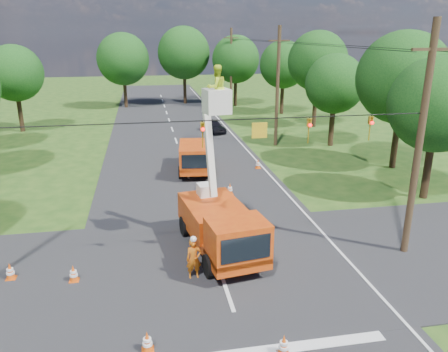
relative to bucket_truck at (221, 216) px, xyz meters
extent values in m
plane|color=#204715|center=(-0.34, 16.53, -1.74)|extent=(140.00, 140.00, 0.00)
cube|color=black|center=(-0.34, 16.53, -1.74)|extent=(12.00, 100.00, 0.06)
cube|color=black|center=(-0.34, -1.47, -1.74)|extent=(56.00, 10.00, 0.07)
cube|color=silver|center=(5.26, 16.53, -1.74)|extent=(0.12, 90.00, 0.02)
cube|color=#CC4F0E|center=(-0.03, 0.17, -0.98)|extent=(3.24, 6.62, 0.48)
cube|color=#CC4F0E|center=(0.31, -2.08, -0.15)|extent=(2.57, 2.12, 1.59)
cube|color=black|center=(0.45, -2.97, -0.10)|extent=(2.00, 0.36, 1.00)
cube|color=#CC4F0E|center=(-0.15, 1.00, -0.31)|extent=(3.04, 4.24, 1.06)
cylinder|color=black|center=(-0.83, -1.98, -1.25)|extent=(0.48, 1.01, 0.97)
cylinder|color=black|center=(1.37, -1.66, -1.25)|extent=(0.48, 1.01, 0.97)
cylinder|color=black|center=(-1.42, 1.99, -1.25)|extent=(0.48, 1.01, 0.97)
cylinder|color=black|center=(0.78, 2.32, -1.25)|extent=(0.48, 1.01, 0.97)
cube|color=silver|center=(-0.32, 2.15, 0.48)|extent=(0.90, 0.90, 0.58)
cube|color=silver|center=(-0.24, 1.58, 2.81)|extent=(0.50, 1.44, 4.59)
cube|color=silver|center=(-0.07, 0.48, 4.98)|extent=(1.14, 1.14, 1.00)
imported|color=#C6E526|center=(-0.07, 0.48, 5.53)|extent=(1.10, 1.00, 1.84)
cube|color=#CC4F0E|center=(0.36, 12.43, -1.05)|extent=(2.73, 5.96, 0.43)
cube|color=#CC4F0E|center=(0.13, 10.37, -0.30)|extent=(2.28, 1.85, 1.44)
cube|color=black|center=(0.04, 9.56, -0.25)|extent=(1.82, 0.26, 0.91)
cube|color=#CC4F0E|center=(0.44, 13.19, -0.44)|extent=(2.63, 3.78, 0.96)
cylinder|color=black|center=(-0.84, 10.72, -1.30)|extent=(0.40, 0.91, 0.88)
cylinder|color=black|center=(1.16, 10.50, -1.30)|extent=(0.40, 0.91, 0.88)
cylinder|color=black|center=(-0.44, 14.35, -1.30)|extent=(0.40, 0.91, 0.88)
cylinder|color=black|center=(1.56, 14.13, -1.30)|extent=(0.40, 0.91, 0.88)
imported|color=#D75A12|center=(-1.44, -1.97, -0.89)|extent=(0.65, 0.45, 1.70)
imported|color=black|center=(3.57, 24.57, -1.11)|extent=(2.45, 3.96, 1.26)
cone|color=#DC4E0B|center=(-3.36, -5.97, -1.36)|extent=(0.36, 0.36, 0.70)
cube|color=#DC4E0B|center=(-3.36, -5.97, -1.70)|extent=(0.38, 0.38, 0.04)
cylinder|color=white|center=(-3.36, -5.97, -1.30)|extent=(0.26, 0.26, 0.09)
cylinder|color=white|center=(-3.36, -5.97, -1.45)|extent=(0.31, 0.31, 0.09)
cone|color=#DC4E0B|center=(0.73, -6.89, -1.36)|extent=(0.36, 0.36, 0.70)
cylinder|color=white|center=(0.73, -6.89, -1.30)|extent=(0.26, 0.26, 0.09)
cylinder|color=white|center=(0.73, -6.89, -1.45)|extent=(0.31, 0.31, 0.09)
cone|color=#DC4E0B|center=(1.52, 5.06, -1.36)|extent=(0.36, 0.36, 0.70)
cube|color=#DC4E0B|center=(1.52, 5.06, -1.70)|extent=(0.38, 0.38, 0.04)
cylinder|color=white|center=(1.52, 5.06, -1.30)|extent=(0.26, 0.26, 0.09)
cylinder|color=white|center=(1.52, 5.06, -1.45)|extent=(0.31, 0.31, 0.09)
cone|color=#DC4E0B|center=(1.83, 7.14, -1.36)|extent=(0.36, 0.36, 0.70)
cube|color=#DC4E0B|center=(1.83, 7.14, -1.70)|extent=(0.38, 0.38, 0.04)
cylinder|color=white|center=(1.83, 7.14, -1.30)|extent=(0.26, 0.26, 0.09)
cylinder|color=white|center=(1.83, 7.14, -1.45)|extent=(0.31, 0.31, 0.09)
cone|color=#DC4E0B|center=(-6.17, -1.38, -1.36)|extent=(0.36, 0.36, 0.70)
cube|color=#DC4E0B|center=(-6.17, -1.38, -1.70)|extent=(0.38, 0.38, 0.04)
cylinder|color=white|center=(-6.17, -1.38, -1.30)|extent=(0.26, 0.26, 0.09)
cylinder|color=white|center=(-6.17, -1.38, -1.45)|extent=(0.31, 0.31, 0.09)
cone|color=#DC4E0B|center=(-8.68, -0.76, -1.36)|extent=(0.36, 0.36, 0.70)
cube|color=#DC4E0B|center=(-8.68, -0.76, -1.70)|extent=(0.38, 0.38, 0.04)
cylinder|color=white|center=(-8.68, -0.76, -1.30)|extent=(0.26, 0.26, 0.09)
cylinder|color=white|center=(-8.68, -0.76, -1.45)|extent=(0.31, 0.31, 0.09)
cone|color=#DC4E0B|center=(4.86, 12.00, -1.36)|extent=(0.36, 0.36, 0.70)
cube|color=#DC4E0B|center=(4.86, 12.00, -1.70)|extent=(0.38, 0.38, 0.04)
cylinder|color=white|center=(4.86, 12.00, -1.30)|extent=(0.26, 0.26, 0.09)
cylinder|color=white|center=(4.86, 12.00, -1.45)|extent=(0.31, 0.31, 0.09)
cylinder|color=#4C3823|center=(8.16, -1.47, 3.26)|extent=(0.30, 0.30, 10.00)
cube|color=#4C3823|center=(8.16, -1.47, 7.06)|extent=(1.80, 0.12, 0.12)
cylinder|color=#4C3823|center=(8.16, 18.53, 3.26)|extent=(0.30, 0.30, 10.00)
cube|color=#4C3823|center=(8.16, 18.53, 7.06)|extent=(1.80, 0.12, 0.12)
cylinder|color=#4C3823|center=(8.16, 38.53, 3.26)|extent=(0.30, 0.30, 10.00)
cube|color=#4C3823|center=(8.16, 38.53, 7.06)|extent=(1.80, 0.12, 0.12)
cylinder|color=black|center=(-0.84, -1.47, 4.56)|extent=(18.00, 0.04, 0.04)
cube|color=gold|center=(1.26, -1.47, 4.11)|extent=(0.60, 0.05, 0.60)
imported|color=gold|center=(-0.94, -1.47, 4.01)|extent=(0.16, 0.20, 1.00)
sphere|color=#FF0C0C|center=(-0.94, -1.59, 4.26)|extent=(0.14, 0.14, 0.14)
imported|color=gold|center=(3.26, -1.47, 4.01)|extent=(0.16, 0.20, 1.00)
sphere|color=#FF0C0C|center=(3.26, -1.59, 4.26)|extent=(0.14, 0.14, 0.14)
imported|color=gold|center=(5.86, -1.47, 4.01)|extent=(0.16, 0.20, 1.00)
sphere|color=#FF0C0C|center=(5.86, -1.59, 4.26)|extent=(0.14, 0.14, 0.14)
cylinder|color=#382616|center=(-15.14, 28.53, 0.28)|extent=(0.44, 0.44, 4.05)
sphere|color=#103D13|center=(-15.14, 28.53, 3.96)|extent=(5.40, 5.40, 5.40)
cylinder|color=#382616|center=(13.16, 4.53, 0.24)|extent=(0.44, 0.44, 3.96)
sphere|color=#103D13|center=(13.16, 4.53, 3.84)|extent=(5.40, 5.40, 5.40)
cylinder|color=#382616|center=(14.66, 10.53, 0.55)|extent=(0.44, 0.44, 4.58)
sphere|color=#103D13|center=(14.66, 10.53, 4.71)|extent=(6.40, 6.40, 6.40)
cylinder|color=#382616|center=(12.86, 17.53, 0.15)|extent=(0.44, 0.44, 3.78)
sphere|color=#103D13|center=(12.86, 17.53, 3.59)|extent=(5.00, 5.00, 5.00)
cylinder|color=#382616|center=(14.46, 25.53, 0.64)|extent=(0.44, 0.44, 4.75)
sphere|color=#103D13|center=(14.46, 25.53, 4.96)|extent=(6.00, 6.00, 6.00)
cylinder|color=#382616|center=(13.46, 33.53, 0.33)|extent=(0.44, 0.44, 4.14)
sphere|color=#103D13|center=(13.46, 33.53, 4.09)|extent=(5.60, 5.60, 5.60)
cylinder|color=#382616|center=(-5.34, 41.53, 0.46)|extent=(0.44, 0.44, 4.40)
sphere|color=#103D13|center=(-5.34, 41.53, 4.46)|extent=(6.60, 6.60, 6.60)
cylinder|color=#382616|center=(2.66, 43.53, 0.68)|extent=(0.44, 0.44, 4.84)
sphere|color=#103D13|center=(2.66, 43.53, 5.08)|extent=(7.00, 7.00, 7.00)
cylinder|color=#382616|center=(9.16, 40.53, 0.42)|extent=(0.44, 0.44, 4.31)
sphere|color=#103D13|center=(9.16, 40.53, 4.34)|extent=(6.20, 6.20, 6.20)
camera|label=1|loc=(-3.05, -17.39, 7.68)|focal=35.00mm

